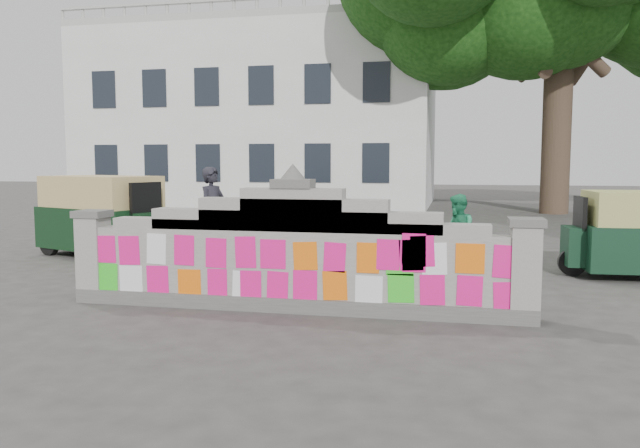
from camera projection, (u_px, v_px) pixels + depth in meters
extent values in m
plane|color=#383533|center=(293.00, 310.00, 8.55)|extent=(100.00, 100.00, 0.00)
cube|color=#4C4C49|center=(293.00, 303.00, 8.54)|extent=(6.40, 0.42, 0.20)
cube|color=gray|center=(293.00, 267.00, 8.49)|extent=(6.40, 0.32, 1.00)
cube|color=gray|center=(293.00, 226.00, 8.44)|extent=(5.20, 0.32, 0.14)
cube|color=gray|center=(293.00, 221.00, 8.43)|extent=(4.00, 0.32, 0.28)
cube|color=gray|center=(293.00, 215.00, 8.42)|extent=(2.60, 0.32, 0.44)
cube|color=gray|center=(293.00, 210.00, 8.42)|extent=(1.40, 0.32, 0.58)
cube|color=#4C4C49|center=(293.00, 184.00, 8.38)|extent=(0.55, 0.36, 0.12)
cone|color=#4C4C49|center=(293.00, 172.00, 8.37)|extent=(0.36, 0.36, 0.22)
cube|color=gray|center=(94.00, 259.00, 9.13)|extent=(0.36, 0.40, 1.24)
cube|color=#4C4C49|center=(92.00, 214.00, 9.06)|extent=(0.44, 0.44, 0.10)
cube|color=gray|center=(525.00, 274.00, 7.86)|extent=(0.36, 0.40, 1.24)
cube|color=#4C4C49|center=(527.00, 222.00, 7.79)|extent=(0.44, 0.44, 0.10)
cube|color=silver|center=(269.00, 123.00, 31.03)|extent=(16.00, 10.00, 8.00)
cylinder|color=#38281E|center=(556.00, 137.00, 24.50)|extent=(1.10, 1.10, 6.00)
imported|color=black|center=(214.00, 246.00, 11.34)|extent=(2.02, 1.25, 1.00)
imported|color=black|center=(213.00, 227.00, 11.31)|extent=(0.59, 0.72, 1.70)
imported|color=#279261|center=(457.00, 234.00, 11.28)|extent=(0.69, 0.81, 1.46)
cube|color=black|center=(102.00, 227.00, 13.56)|extent=(3.02, 2.29, 0.89)
cube|color=tan|center=(101.00, 191.00, 13.49)|extent=(2.79, 2.16, 0.67)
cube|color=black|center=(147.00, 231.00, 12.82)|extent=(0.80, 0.93, 0.78)
cube|color=black|center=(146.00, 199.00, 12.75)|extent=(0.36, 0.76, 0.67)
cylinder|color=black|center=(151.00, 248.00, 12.79)|extent=(0.57, 0.32, 0.56)
cylinder|color=black|center=(49.00, 242.00, 13.62)|extent=(0.57, 0.32, 0.56)
cylinder|color=black|center=(96.00, 237.00, 14.65)|extent=(0.57, 0.32, 0.56)
cube|color=black|center=(579.00, 246.00, 11.11)|extent=(0.53, 0.71, 0.69)
cube|color=black|center=(580.00, 213.00, 11.05)|extent=(0.12, 0.69, 0.59)
cylinder|color=black|center=(572.00, 262.00, 11.15)|extent=(0.50, 0.15, 0.49)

